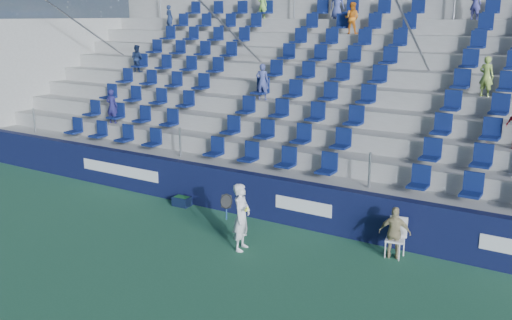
{
  "coord_description": "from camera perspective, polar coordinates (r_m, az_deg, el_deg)",
  "views": [
    {
      "loc": [
        7.83,
        -9.32,
        5.37
      ],
      "look_at": [
        0.2,
        2.8,
        1.7
      ],
      "focal_mm": 40.0,
      "sensor_mm": 36.0,
      "label": 1
    }
  ],
  "objects": [
    {
      "name": "grandstand",
      "position": [
        19.5,
        8.08,
        4.67
      ],
      "size": [
        24.0,
        8.17,
        6.63
      ],
      "color": "#A2A29D",
      "rests_on": "ground"
    },
    {
      "name": "sponsor_wall",
      "position": [
        15.48,
        0.07,
        -3.58
      ],
      "size": [
        24.0,
        0.32,
        1.2
      ],
      "color": "#10153C",
      "rests_on": "ground"
    },
    {
      "name": "tennis_player",
      "position": [
        13.3,
        -1.47,
        -5.71
      ],
      "size": [
        0.69,
        0.66,
        1.61
      ],
      "color": "silver",
      "rests_on": "ground"
    },
    {
      "name": "line_judge_chair",
      "position": [
        13.44,
        13.89,
        -7.21
      ],
      "size": [
        0.47,
        0.48,
        0.92
      ],
      "color": "white",
      "rests_on": "ground"
    },
    {
      "name": "ground",
      "position": [
        13.31,
        -7.27,
        -9.55
      ],
      "size": [
        70.0,
        70.0,
        0.0
      ],
      "primitive_type": "plane",
      "color": "#2D6A49",
      "rests_on": "ground"
    },
    {
      "name": "ball_bin",
      "position": [
        16.6,
        -7.43,
        -4.07
      ],
      "size": [
        0.51,
        0.35,
        0.28
      ],
      "color": "black",
      "rests_on": "ground"
    },
    {
      "name": "line_judge",
      "position": [
        13.29,
        13.71,
        -7.08
      ],
      "size": [
        0.76,
        0.47,
        1.21
      ],
      "primitive_type": "imported",
      "rotation": [
        0.0,
        0.0,
        3.4
      ],
      "color": "tan",
      "rests_on": "ground"
    }
  ]
}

